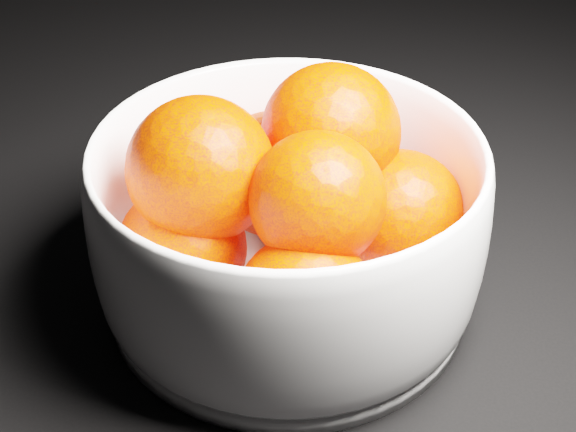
# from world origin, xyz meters

# --- Properties ---
(ground) EXTENTS (3.00, 3.00, 0.00)m
(ground) POSITION_xyz_m (0.00, 0.00, 0.00)
(ground) COLOR black
(ground) RESTS_ON ground
(bowl) EXTENTS (0.25, 0.25, 0.12)m
(bowl) POSITION_xyz_m (-0.06, 0.00, 0.06)
(bowl) COLOR white
(bowl) RESTS_ON ground
(orange_pile) EXTENTS (0.22, 0.22, 0.14)m
(orange_pile) POSITION_xyz_m (-0.06, 0.01, 0.08)
(orange_pile) COLOR #FF2400
(orange_pile) RESTS_ON bowl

